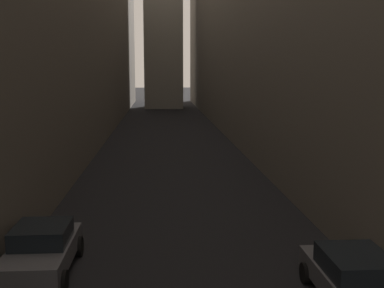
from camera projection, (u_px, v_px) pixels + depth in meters
ground_plane at (168, 141)px, 43.07m from camera, size 264.00×264.00×0.00m
building_block_left at (24, 22)px, 42.66m from camera, size 14.05×108.00×20.69m
building_block_right at (304, 8)px, 44.09m from camera, size 13.75×108.00×23.57m
parked_car_left_third at (42, 249)px, 15.00m from camera, size 2.00×4.11×1.53m
parked_car_right_third at (356, 280)px, 12.91m from camera, size 2.00×4.49×1.46m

